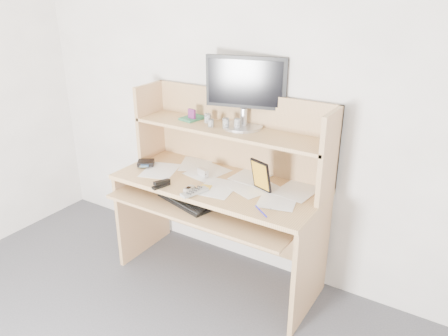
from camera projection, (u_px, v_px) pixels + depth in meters
The scene contains 19 objects.
back_wall at pixel (243, 98), 2.94m from camera, with size 3.60×0.04×2.50m, color white.
desk at pixel (224, 185), 2.97m from camera, with size 1.40×0.70×1.30m.
paper_clutter at pixel (218, 182), 2.88m from camera, with size 1.32×0.54×0.01m, color white.
keyboard at pixel (185, 201), 2.82m from camera, with size 0.44×0.25×0.03m.
tv_remote at pixel (194, 192), 2.71m from camera, with size 0.05×0.19×0.02m, color gray.
flip_phone at pixel (189, 188), 2.76m from camera, with size 0.04×0.08×0.02m, color #B8B8BA.
stapler at pixel (161, 184), 2.80m from camera, with size 0.03×0.13×0.04m, color black.
wallet at pixel (146, 163), 3.14m from camera, with size 0.11×0.09×0.03m, color black.
sticky_note_pad at pixel (206, 187), 2.80m from camera, with size 0.07×0.07×0.01m, color yellow.
digital_camera at pixel (203, 172), 2.96m from camera, with size 0.08×0.03×0.05m, color silver.
game_case at pixel (261, 175), 2.72m from camera, with size 0.15×0.02×0.20m, color black.
blue_pen at pixel (261, 211), 2.49m from camera, with size 0.01×0.01×0.14m, color #1A17B0.
card_box at pixel (192, 115), 3.02m from camera, with size 0.06×0.02×0.08m, color #A31521.
shelf_book at pixel (192, 118), 3.07m from camera, with size 0.12×0.16×0.02m, color #317C3E.
chip_stack_a at pixel (208, 118), 2.98m from camera, with size 0.05×0.05×0.06m, color black.
chip_stack_b at pixel (226, 123), 2.86m from camera, with size 0.04×0.04×0.07m, color white.
chip_stack_c at pixel (211, 123), 2.90m from camera, with size 0.04×0.04×0.05m, color black.
chip_stack_d at pixel (237, 124), 2.83m from camera, with size 0.04×0.04×0.08m, color white.
monitor at pixel (245, 90), 2.82m from camera, with size 0.53×0.27×0.46m.
Camera 1 is at (1.42, -0.72, 1.96)m, focal length 35.00 mm.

